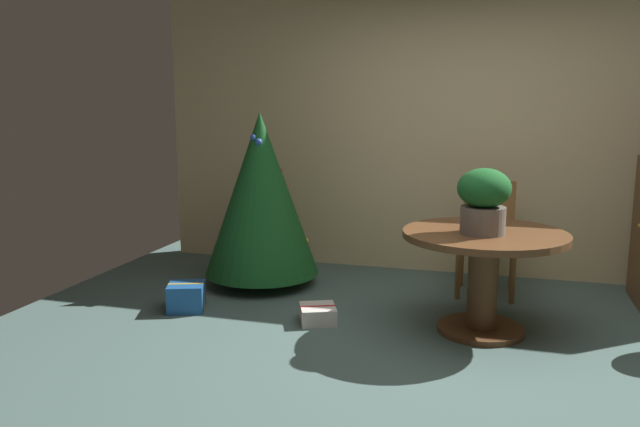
{
  "coord_description": "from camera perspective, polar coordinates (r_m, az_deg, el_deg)",
  "views": [
    {
      "loc": [
        0.26,
        -3.7,
        1.59
      ],
      "look_at": [
        -0.89,
        0.25,
        0.85
      ],
      "focal_mm": 35.26,
      "sensor_mm": 36.0,
      "label": 1
    }
  ],
  "objects": [
    {
      "name": "gift_box_cream",
      "position": [
        4.63,
        -0.2,
        -9.12
      ],
      "size": [
        0.33,
        0.34,
        0.12
      ],
      "color": "silver",
      "rests_on": "ground_plane"
    },
    {
      "name": "ground_plane",
      "position": [
        4.03,
        11.6,
        -13.27
      ],
      "size": [
        6.6,
        6.6,
        0.0
      ],
      "primitive_type": "plane",
      "color": "#4C6660"
    },
    {
      "name": "back_wall_panel",
      "position": [
        5.91,
        13.87,
        7.05
      ],
      "size": [
        6.0,
        0.1,
        2.6
      ],
      "primitive_type": "cube",
      "color": "beige",
      "rests_on": "ground_plane"
    },
    {
      "name": "gift_box_blue",
      "position": [
        4.98,
        -12.04,
        -7.41
      ],
      "size": [
        0.34,
        0.34,
        0.21
      ],
      "color": "#1E569E",
      "rests_on": "ground_plane"
    },
    {
      "name": "holiday_tree",
      "position": [
        5.43,
        -5.38,
        1.78
      ],
      "size": [
        0.99,
        0.99,
        1.5
      ],
      "color": "brown",
      "rests_on": "ground_plane"
    },
    {
      "name": "wooden_chair_far",
      "position": [
        5.41,
        14.99,
        -1.36
      ],
      "size": [
        0.47,
        0.43,
        0.93
      ],
      "color": "brown",
      "rests_on": "ground_plane"
    },
    {
      "name": "flower_vase",
      "position": [
        4.3,
        14.64,
        1.35
      ],
      "size": [
        0.35,
        0.35,
        0.44
      ],
      "color": "#665B51",
      "rests_on": "round_dining_table"
    },
    {
      "name": "round_dining_table",
      "position": [
        4.46,
        14.63,
        -4.27
      ],
      "size": [
        1.12,
        1.12,
        0.72
      ],
      "color": "brown",
      "rests_on": "ground_plane"
    }
  ]
}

